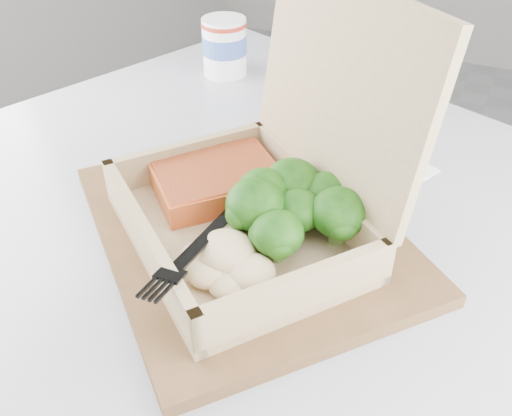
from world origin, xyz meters
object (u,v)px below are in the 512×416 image
at_px(serving_tray, 245,230).
at_px(takeout_container, 270,181).
at_px(cafe_table, 230,362).
at_px(paper_cup, 224,45).

height_order(serving_tray, takeout_container, takeout_container).
relative_size(cafe_table, takeout_container, 3.47).
bearing_deg(takeout_container, serving_tray, -127.85).
bearing_deg(cafe_table, takeout_container, 24.38).
distance_m(serving_tray, takeout_container, 0.07).
bearing_deg(paper_cup, takeout_container, -56.30).
bearing_deg(paper_cup, serving_tray, -59.58).
distance_m(cafe_table, takeout_container, 0.26).
distance_m(cafe_table, paper_cup, 0.46).
bearing_deg(paper_cup, cafe_table, -62.60).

